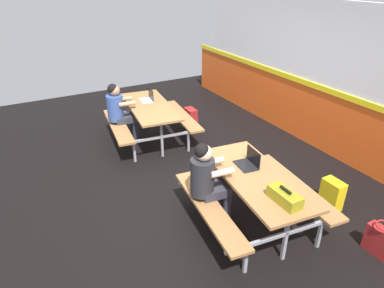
{
  "coord_description": "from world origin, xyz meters",
  "views": [
    {
      "loc": [
        4.12,
        -2.16,
        3.01
      ],
      "look_at": [
        0.0,
        0.1,
        0.55
      ],
      "focal_mm": 31.12,
      "sensor_mm": 36.0,
      "label": 1
    }
  ],
  "objects_px": {
    "picnic_table_right": "(255,187)",
    "toolbox_grey": "(285,197)",
    "student_further": "(208,178)",
    "satchel_spare": "(332,195)",
    "backpack_dark": "(191,119)",
    "tote_bag_bright": "(380,241)",
    "student_nearer": "(120,109)",
    "laptop_dark": "(248,162)",
    "picnic_table_left": "(150,114)",
    "laptop_silver": "(148,98)"
  },
  "relations": [
    {
      "from": "student_further",
      "to": "backpack_dark",
      "type": "xyz_separation_m",
      "value": [
        -2.76,
        1.26,
        -0.49
      ]
    },
    {
      "from": "toolbox_grey",
      "to": "student_further",
      "type": "bearing_deg",
      "value": -151.37
    },
    {
      "from": "backpack_dark",
      "to": "tote_bag_bright",
      "type": "bearing_deg",
      "value": 3.35
    },
    {
      "from": "student_further",
      "to": "laptop_silver",
      "type": "height_order",
      "value": "student_further"
    },
    {
      "from": "laptop_dark",
      "to": "picnic_table_right",
      "type": "bearing_deg",
      "value": -14.87
    },
    {
      "from": "picnic_table_right",
      "to": "student_nearer",
      "type": "height_order",
      "value": "student_nearer"
    },
    {
      "from": "laptop_silver",
      "to": "tote_bag_bright",
      "type": "height_order",
      "value": "laptop_silver"
    },
    {
      "from": "laptop_silver",
      "to": "laptop_dark",
      "type": "xyz_separation_m",
      "value": [
        2.92,
        0.23,
        0.0
      ]
    },
    {
      "from": "student_further",
      "to": "backpack_dark",
      "type": "bearing_deg",
      "value": 155.56
    },
    {
      "from": "picnic_table_right",
      "to": "student_nearer",
      "type": "xyz_separation_m",
      "value": [
        -3.06,
        -0.77,
        0.13
      ]
    },
    {
      "from": "student_nearer",
      "to": "backpack_dark",
      "type": "relative_size",
      "value": 2.74
    },
    {
      "from": "toolbox_grey",
      "to": "tote_bag_bright",
      "type": "bearing_deg",
      "value": 60.11
    },
    {
      "from": "student_further",
      "to": "satchel_spare",
      "type": "relative_size",
      "value": 2.74
    },
    {
      "from": "picnic_table_right",
      "to": "toolbox_grey",
      "type": "height_order",
      "value": "toolbox_grey"
    },
    {
      "from": "toolbox_grey",
      "to": "satchel_spare",
      "type": "height_order",
      "value": "toolbox_grey"
    },
    {
      "from": "student_nearer",
      "to": "picnic_table_right",
      "type": "bearing_deg",
      "value": 14.15
    },
    {
      "from": "picnic_table_right",
      "to": "laptop_silver",
      "type": "xyz_separation_m",
      "value": [
        -3.17,
        -0.16,
        0.21
      ]
    },
    {
      "from": "laptop_silver",
      "to": "backpack_dark",
      "type": "relative_size",
      "value": 0.78
    },
    {
      "from": "laptop_dark",
      "to": "toolbox_grey",
      "type": "xyz_separation_m",
      "value": [
        0.82,
        -0.13,
        0.02
      ]
    },
    {
      "from": "student_further",
      "to": "tote_bag_bright",
      "type": "bearing_deg",
      "value": 46.1
    },
    {
      "from": "student_nearer",
      "to": "satchel_spare",
      "type": "height_order",
      "value": "student_nearer"
    },
    {
      "from": "student_further",
      "to": "tote_bag_bright",
      "type": "distance_m",
      "value": 2.15
    },
    {
      "from": "picnic_table_left",
      "to": "student_further",
      "type": "height_order",
      "value": "student_further"
    },
    {
      "from": "student_nearer",
      "to": "toolbox_grey",
      "type": "distance_m",
      "value": 3.7
    },
    {
      "from": "picnic_table_right",
      "to": "satchel_spare",
      "type": "bearing_deg",
      "value": 76.68
    },
    {
      "from": "student_further",
      "to": "laptop_silver",
      "type": "xyz_separation_m",
      "value": [
        -2.89,
        0.37,
        0.08
      ]
    },
    {
      "from": "toolbox_grey",
      "to": "tote_bag_bright",
      "type": "height_order",
      "value": "toolbox_grey"
    },
    {
      "from": "tote_bag_bright",
      "to": "student_further",
      "type": "bearing_deg",
      "value": -133.9
    },
    {
      "from": "backpack_dark",
      "to": "tote_bag_bright",
      "type": "relative_size",
      "value": 1.02
    },
    {
      "from": "laptop_silver",
      "to": "backpack_dark",
      "type": "xyz_separation_m",
      "value": [
        0.13,
        0.89,
        -0.57
      ]
    },
    {
      "from": "student_further",
      "to": "laptop_dark",
      "type": "xyz_separation_m",
      "value": [
        0.03,
        0.59,
        0.08
      ]
    },
    {
      "from": "student_nearer",
      "to": "laptop_dark",
      "type": "relative_size",
      "value": 3.52
    },
    {
      "from": "student_further",
      "to": "toolbox_grey",
      "type": "height_order",
      "value": "student_further"
    },
    {
      "from": "toolbox_grey",
      "to": "picnic_table_left",
      "type": "bearing_deg",
      "value": -177.27
    },
    {
      "from": "picnic_table_right",
      "to": "laptop_dark",
      "type": "bearing_deg",
      "value": 165.13
    },
    {
      "from": "laptop_silver",
      "to": "toolbox_grey",
      "type": "relative_size",
      "value": 0.86
    },
    {
      "from": "laptop_dark",
      "to": "tote_bag_bright",
      "type": "xyz_separation_m",
      "value": [
        1.41,
        0.91,
        -0.59
      ]
    },
    {
      "from": "backpack_dark",
      "to": "tote_bag_bright",
      "type": "height_order",
      "value": "backpack_dark"
    },
    {
      "from": "laptop_dark",
      "to": "satchel_spare",
      "type": "xyz_separation_m",
      "value": [
        0.53,
        1.11,
        -0.57
      ]
    },
    {
      "from": "picnic_table_left",
      "to": "toolbox_grey",
      "type": "distance_m",
      "value": 3.48
    },
    {
      "from": "laptop_dark",
      "to": "tote_bag_bright",
      "type": "bearing_deg",
      "value": 32.69
    },
    {
      "from": "picnic_table_right",
      "to": "picnic_table_left",
      "type": "bearing_deg",
      "value": -175.46
    },
    {
      "from": "student_further",
      "to": "student_nearer",
      "type": "bearing_deg",
      "value": -174.97
    },
    {
      "from": "picnic_table_right",
      "to": "backpack_dark",
      "type": "bearing_deg",
      "value": 166.56
    },
    {
      "from": "laptop_dark",
      "to": "backpack_dark",
      "type": "height_order",
      "value": "laptop_dark"
    },
    {
      "from": "picnic_table_right",
      "to": "laptop_silver",
      "type": "distance_m",
      "value": 3.18
    },
    {
      "from": "student_further",
      "to": "laptop_silver",
      "type": "bearing_deg",
      "value": 172.79
    },
    {
      "from": "toolbox_grey",
      "to": "picnic_table_right",
      "type": "bearing_deg",
      "value": 173.45
    },
    {
      "from": "picnic_table_left",
      "to": "student_nearer",
      "type": "height_order",
      "value": "student_nearer"
    },
    {
      "from": "laptop_silver",
      "to": "toolbox_grey",
      "type": "distance_m",
      "value": 3.74
    }
  ]
}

